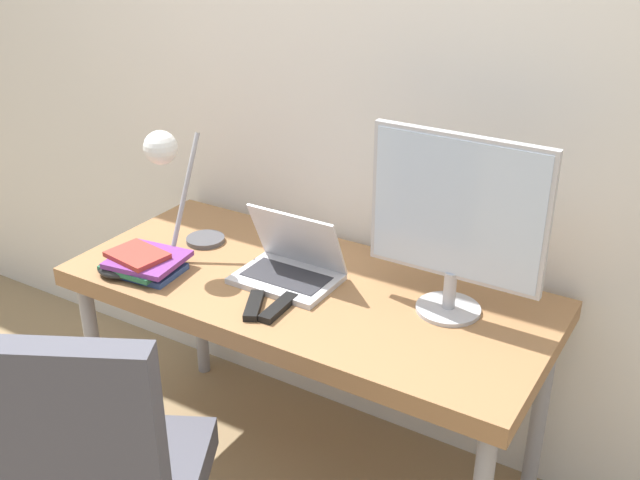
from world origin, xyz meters
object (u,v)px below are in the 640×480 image
at_px(laptop, 290,265).
at_px(office_chair, 89,479).
at_px(book_stack, 145,262).
at_px(game_controller, 117,269).
at_px(monitor, 456,217).
at_px(desk_lamp, 171,169).

bearing_deg(laptop, office_chair, -92.80).
xyz_separation_m(book_stack, game_controller, (-0.06, -0.06, -0.01)).
bearing_deg(laptop, monitor, 9.15).
bearing_deg(monitor, laptop, -170.85).
bearing_deg(laptop, game_controller, -151.48).
xyz_separation_m(office_chair, game_controller, (-0.44, 0.56, 0.19)).
distance_m(monitor, office_chair, 1.14).
xyz_separation_m(monitor, desk_lamp, (-0.88, -0.15, 0.01)).
height_order(monitor, desk_lamp, monitor).
xyz_separation_m(office_chair, book_stack, (-0.37, 0.62, 0.21)).
distance_m(laptop, game_controller, 0.54).
xyz_separation_m(desk_lamp, office_chair, (0.35, -0.75, -0.48)).
bearing_deg(office_chair, laptop, 87.20).
distance_m(desk_lamp, game_controller, 0.35).
bearing_deg(monitor, desk_lamp, -170.62).
distance_m(monitor, book_stack, 0.98).
distance_m(monitor, desk_lamp, 0.89).
height_order(desk_lamp, book_stack, desk_lamp).
relative_size(desk_lamp, book_stack, 1.81).
height_order(book_stack, game_controller, book_stack).
xyz_separation_m(laptop, monitor, (0.49, 0.08, 0.25)).
relative_size(desk_lamp, office_chair, 0.43).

